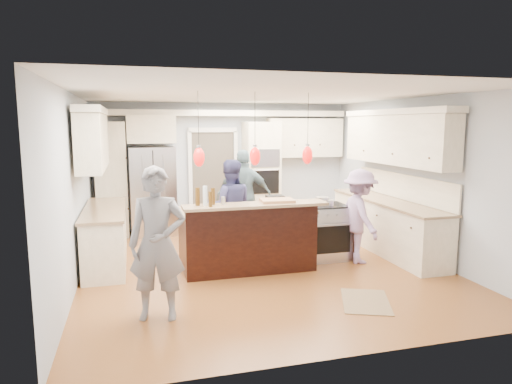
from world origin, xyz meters
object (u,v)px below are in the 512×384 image
kitchen_island (246,236)px  person_far_left (230,207)px  person_bar_end (157,244)px  refrigerator (153,191)px  island_range (325,232)px

kitchen_island → person_far_left: 0.85m
person_bar_end → kitchen_island: bearing=60.8°
refrigerator → island_range: refrigerator is taller
kitchen_island → person_bar_end: size_ratio=1.17×
island_range → person_bar_end: (-2.86, -1.72, 0.44)m
island_range → person_far_left: size_ratio=0.56×
person_far_left → island_range: bearing=162.8°
kitchen_island → person_far_left: (-0.08, 0.78, 0.34)m
island_range → person_bar_end: 3.37m
island_range → person_bar_end: bearing=-148.9°
kitchen_island → person_bar_end: (-1.45, -1.65, 0.41)m
refrigerator → island_range: bearing=-42.6°
refrigerator → kitchen_island: refrigerator is taller
kitchen_island → person_far_left: bearing=96.2°
island_range → person_bar_end: person_bar_end is taller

